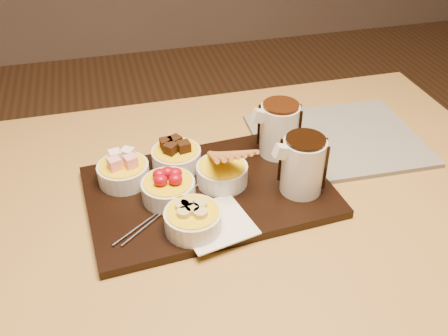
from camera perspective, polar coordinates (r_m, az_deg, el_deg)
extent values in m
cube|color=#AE8440|center=(0.99, 1.13, -3.59)|extent=(1.20, 0.80, 0.04)
cylinder|color=#AE8440|center=(1.51, -23.27, -9.54)|extent=(0.06, 0.06, 0.71)
cylinder|color=#AE8440|center=(1.66, 16.00, -3.07)|extent=(0.06, 0.06, 0.71)
cube|color=black|center=(0.97, -1.72, -2.70)|extent=(0.48, 0.33, 0.02)
cube|color=white|center=(0.88, -1.01, -6.30)|extent=(0.14, 0.14, 0.00)
cylinder|color=silver|center=(0.99, -11.41, -0.57)|extent=(0.10, 0.10, 0.04)
cylinder|color=silver|center=(1.01, -5.44, 1.12)|extent=(0.10, 0.10, 0.04)
cylinder|color=silver|center=(0.93, -6.36, -2.53)|extent=(0.10, 0.10, 0.04)
cylinder|color=silver|center=(0.97, -0.23, -0.69)|extent=(0.10, 0.10, 0.04)
cylinder|color=silver|center=(0.86, -3.56, -6.02)|extent=(0.10, 0.10, 0.04)
cylinder|color=silver|center=(0.94, 8.99, 0.24)|extent=(0.09, 0.09, 0.11)
cylinder|color=silver|center=(1.04, 6.32, 4.35)|extent=(0.09, 0.09, 0.11)
cube|color=beige|center=(1.15, 12.78, 3.18)|extent=(0.37, 0.30, 0.01)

